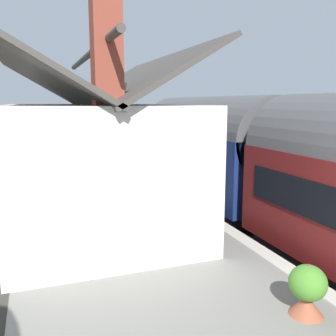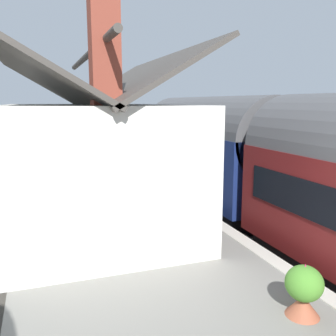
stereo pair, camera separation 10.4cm
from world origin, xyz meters
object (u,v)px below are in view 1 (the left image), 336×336
(station_building, at_px, (93,160))
(station_sign_board, at_px, (124,145))
(train, at_px, (268,166))
(lamp_post_platform, at_px, (125,118))
(planter_bench_left, at_px, (61,146))
(planter_under_sign, at_px, (105,151))
(bench_platform_end, at_px, (96,156))
(bench_mid_platform, at_px, (92,150))
(planter_by_door, at_px, (123,157))
(planter_edge_near, at_px, (307,290))

(station_building, distance_m, station_sign_board, 7.88)
(train, distance_m, lamp_post_platform, 7.01)
(planter_bench_left, relative_size, station_sign_board, 0.57)
(train, xyz_separation_m, planter_under_sign, (12.70, 2.69, -1.04))
(bench_platform_end, height_order, lamp_post_platform, lamp_post_platform)
(planter_bench_left, bearing_deg, bench_mid_platform, -150.16)
(bench_platform_end, bearing_deg, station_sign_board, -147.10)
(bench_mid_platform, relative_size, planter_by_door, 1.66)
(bench_platform_end, height_order, planter_by_door, bench_platform_end)
(station_building, relative_size, planter_bench_left, 8.21)
(station_building, distance_m, bench_mid_platform, 11.85)
(planter_by_door, bearing_deg, station_sign_board, 169.01)
(bench_platform_end, bearing_deg, planter_under_sign, -17.80)
(planter_under_sign, xyz_separation_m, station_sign_board, (-4.74, -0.08, 0.92))
(planter_by_door, distance_m, lamp_post_platform, 3.38)
(planter_by_door, bearing_deg, bench_platform_end, 60.04)
(station_building, bearing_deg, bench_platform_end, -9.31)
(planter_edge_near, xyz_separation_m, planter_under_sign, (17.84, -0.16, -0.13))
(train, xyz_separation_m, lamp_post_platform, (6.27, 2.89, 1.22))
(lamp_post_platform, height_order, station_sign_board, lamp_post_platform)
(planter_under_sign, height_order, lamp_post_platform, lamp_post_platform)
(train, distance_m, bench_platform_end, 10.33)
(train, xyz_separation_m, station_building, (0.52, 5.17, 0.38))
(planter_edge_near, bearing_deg, planter_by_door, -1.76)
(bench_mid_platform, xyz_separation_m, lamp_post_platform, (-5.92, -0.64, 2.06))
(train, relative_size, planter_by_door, 20.07)
(bench_platform_end, height_order, planter_under_sign, bench_platform_end)
(station_building, bearing_deg, planter_edge_near, -157.77)
(planter_bench_left, xyz_separation_m, planter_edge_near, (-19.99, -2.20, -0.08))
(planter_under_sign, bearing_deg, bench_mid_platform, 120.94)
(bench_platform_end, xyz_separation_m, planter_by_door, (-0.72, -1.26, -0.02))
(station_building, bearing_deg, planter_bench_left, -0.45)
(lamp_post_platform, distance_m, station_sign_board, 2.17)
(train, height_order, bench_platform_end, train)
(planter_under_sign, distance_m, station_sign_board, 4.83)
(train, xyz_separation_m, planter_edge_near, (-5.14, 2.86, -0.91))
(station_building, distance_m, planter_by_door, 8.89)
(planter_bench_left, xyz_separation_m, planter_by_door, (-5.96, -2.63, -0.03))
(bench_mid_platform, xyz_separation_m, planter_under_sign, (0.50, -0.84, -0.21))
(train, xyz_separation_m, station_sign_board, (7.95, 2.61, -0.12))
(planter_edge_near, distance_m, planter_by_door, 14.04)
(bench_mid_platform, distance_m, lamp_post_platform, 6.30)
(train, relative_size, bench_platform_end, 12.01)
(bench_mid_platform, relative_size, lamp_post_platform, 0.39)
(bench_mid_platform, relative_size, planter_bench_left, 1.57)
(planter_under_sign, bearing_deg, station_sign_board, -178.98)
(planter_edge_near, bearing_deg, lamp_post_platform, 0.17)
(station_building, relative_size, lamp_post_platform, 2.03)
(station_building, relative_size, planter_edge_near, 8.76)
(planter_under_sign, relative_size, station_sign_board, 0.56)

